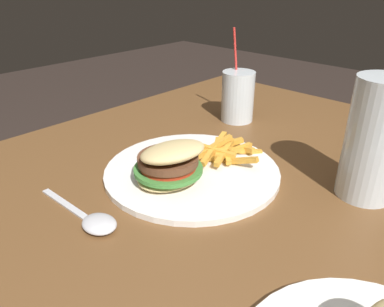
# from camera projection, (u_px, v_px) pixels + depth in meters

# --- Properties ---
(dining_table) EXTENTS (1.29, 1.02, 0.71)m
(dining_table) POSITION_uv_depth(u_px,v_px,m) (212.00, 295.00, 0.55)
(dining_table) COLOR brown
(dining_table) RESTS_ON ground_plane
(meal_plate_near) EXTENTS (0.30, 0.30, 0.09)m
(meal_plate_near) POSITION_uv_depth(u_px,v_px,m) (185.00, 167.00, 0.62)
(meal_plate_near) COLOR white
(meal_plate_near) RESTS_ON dining_table
(beer_glass) EXTENTS (0.08, 0.08, 0.19)m
(beer_glass) POSITION_uv_depth(u_px,v_px,m) (374.00, 143.00, 0.55)
(beer_glass) COLOR silver
(beer_glass) RESTS_ON dining_table
(juice_glass) EXTENTS (0.07, 0.07, 0.20)m
(juice_glass) POSITION_uv_depth(u_px,v_px,m) (238.00, 98.00, 0.85)
(juice_glass) COLOR silver
(juice_glass) RESTS_ON dining_table
(spoon) EXTENTS (0.04, 0.17, 0.01)m
(spoon) POSITION_uv_depth(u_px,v_px,m) (96.00, 222.00, 0.51)
(spoon) COLOR silver
(spoon) RESTS_ON dining_table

